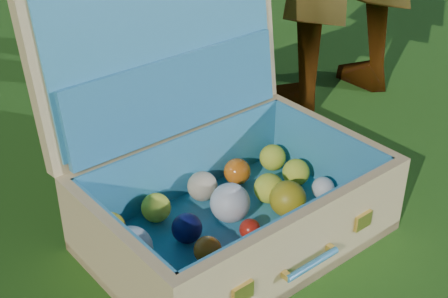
% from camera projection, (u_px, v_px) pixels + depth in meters
% --- Properties ---
extents(ground, '(60.00, 60.00, 0.00)m').
position_uv_depth(ground, '(290.00, 268.00, 1.43)').
color(ground, '#215114').
rests_on(ground, ground).
extents(suitcase, '(0.83, 0.76, 0.65)m').
position_uv_depth(suitcase, '(213.00, 160.00, 1.48)').
color(suitcase, tan).
rests_on(suitcase, ground).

